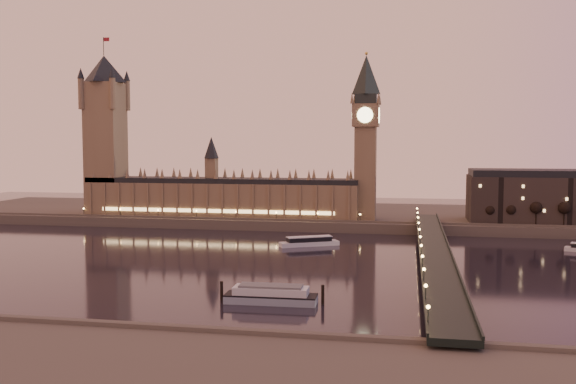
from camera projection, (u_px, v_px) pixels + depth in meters
The scene contains 12 objects.
ground at pixel (229, 261), 294.07m from camera, with size 700.00×700.00×0.00m, color black.
far_embankment at pixel (335, 216), 449.90m from camera, with size 560.00×130.00×6.00m, color #423D35.
palace_of_westminster at pixel (220, 192), 418.32m from camera, with size 180.00×26.62×52.00m.
victoria_tower at pixel (105, 125), 429.67m from camera, with size 31.68×31.68×118.00m.
big_ben at pixel (366, 127), 397.55m from camera, with size 17.68×17.68×104.00m.
westminster_bridge at pixel (433, 256), 276.66m from camera, with size 13.20×260.00×15.30m.
bare_tree_0 at pixel (488, 209), 376.20m from camera, with size 6.01×6.01×12.23m.
bare_tree_1 at pixel (513, 210), 373.58m from camera, with size 6.01×6.01×12.23m.
bare_tree_2 at pixel (538, 210), 370.96m from camera, with size 6.01×6.01×12.23m.
bare_tree_3 at pixel (564, 211), 368.35m from camera, with size 6.01×6.01×12.23m.
cruise_boat_a at pixel (309, 242), 337.66m from camera, with size 31.25×20.86×5.07m.
moored_barge at pixel (271, 295), 218.04m from camera, with size 36.27×9.60×6.65m.
Camera 1 is at (80.81, -280.53, 54.89)m, focal length 40.00 mm.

